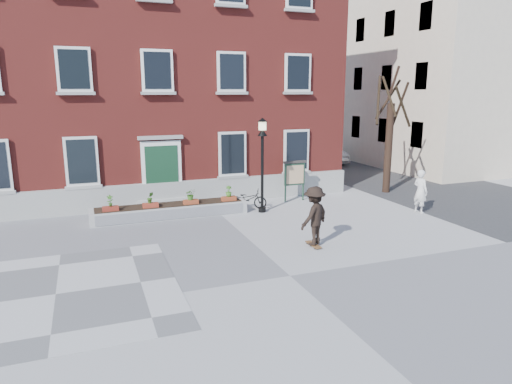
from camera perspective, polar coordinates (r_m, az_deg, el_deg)
name	(u,v)px	position (r m, az deg, el deg)	size (l,w,h in m)	color
ground	(290,276)	(12.82, 4.28, -10.41)	(100.00, 100.00, 0.00)	#9A9A9D
checker_patch	(56,294)	(12.74, -23.76, -11.62)	(6.00, 6.00, 0.01)	#5F5F62
bicycle	(248,199)	(19.68, -1.01, -0.87)	(0.56, 1.61, 0.85)	black
parked_car	(326,153)	(32.73, 8.78, 4.84)	(1.45, 4.17, 1.37)	silver
bystander	(420,191)	(20.11, 19.86, 0.09)	(0.66, 0.44, 1.82)	silver
brick_building	(142,64)	(24.88, -14.11, 15.20)	(18.40, 10.85, 12.60)	maroon
planter_assembly	(171,210)	(18.71, -10.62, -2.18)	(6.20, 1.12, 1.15)	#B6B6B2
bare_tree	(389,137)	(23.47, 16.32, 6.67)	(1.83, 1.83, 6.16)	#301E15
side_street	(395,64)	(38.24, 17.03, 15.06)	(15.20, 36.00, 14.50)	#3A3A3D
lamp_post	(262,152)	(18.73, 0.79, 5.02)	(0.40, 0.40, 3.93)	black
notice_board	(295,174)	(20.94, 4.85, 2.25)	(1.10, 0.16, 1.87)	#172E22
skateboarder	(314,216)	(14.88, 7.29, -2.97)	(1.44, 1.22, 2.01)	brown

